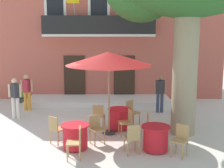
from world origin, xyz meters
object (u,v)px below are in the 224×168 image
object	(u,v)px
pedestrian_by_tree	(161,91)
cafe_table_front	(76,136)
cafe_chair_near_tree_2	(99,115)
cafe_chair_middle_0	(152,126)
cafe_chair_front_2	(97,127)
cafe_table_middle	(156,138)
cafe_chair_front_1	(77,141)
cafe_chair_middle_1	(133,137)
cafe_chair_middle_2	(181,138)
cafe_chair_near_tree_1	(132,111)
cafe_chair_front_0	(57,128)
cafe_table_near_tree	(120,119)
cafe_umbrella	(109,59)
ground_planter_left	(22,96)
pedestrian_near_entrance	(27,90)
cafe_chair_near_tree_0	(128,121)
pedestrian_mid_plaza	(16,96)

from	to	relation	value
pedestrian_by_tree	cafe_table_front	bearing A→B (deg)	-127.57
cafe_chair_near_tree_2	pedestrian_by_tree	xyz separation A→B (m)	(2.59, 2.29, 0.41)
cafe_chair_middle_0	pedestrian_by_tree	xyz separation A→B (m)	(0.85, 3.59, 0.41)
cafe_chair_middle_0	cafe_chair_front_2	xyz separation A→B (m)	(-1.75, -0.15, 0.00)
cafe_table_middle	cafe_chair_front_1	bearing A→B (deg)	-165.64
cafe_chair_middle_1	cafe_chair_middle_2	world-z (taller)	same
cafe_chair_front_2	cafe_table_front	bearing A→B (deg)	-143.93
cafe_table_middle	cafe_chair_middle_0	distance (m)	0.77
cafe_chair_middle_1	pedestrian_by_tree	bearing A→B (deg)	71.80
cafe_chair_near_tree_1	cafe_chair_middle_1	bearing A→B (deg)	-93.26
cafe_table_middle	cafe_chair_front_0	bearing A→B (deg)	169.88
cafe_chair_front_0	cafe_table_near_tree	bearing A→B (deg)	36.38
cafe_table_middle	pedestrian_by_tree	size ratio (longest dim) A/B	0.52
cafe_chair_middle_0	cafe_umbrella	xyz separation A→B (m)	(-1.36, 0.77, 2.08)
cafe_table_near_tree	cafe_table_middle	distance (m)	2.28
cafe_table_near_tree	ground_planter_left	distance (m)	6.36
ground_planter_left	pedestrian_near_entrance	xyz separation A→B (m)	(0.72, -1.53, 0.61)
cafe_table_middle	ground_planter_left	size ratio (longest dim) A/B	1.52
cafe_chair_near_tree_0	cafe_table_middle	size ratio (longest dim) A/B	1.05
cafe_chair_near_tree_2	cafe_table_front	xyz separation A→B (m)	(-0.63, -1.90, -0.14)
cafe_table_front	pedestrian_mid_plaza	size ratio (longest dim) A/B	0.51
cafe_table_near_tree	cafe_umbrella	size ratio (longest dim) A/B	0.30
cafe_chair_middle_2	cafe_chair_near_tree_2	bearing A→B (deg)	134.96
cafe_chair_front_0	ground_planter_left	bearing A→B (deg)	116.19
cafe_chair_front_2	cafe_chair_middle_0	bearing A→B (deg)	4.87
cafe_chair_near_tree_2	cafe_chair_near_tree_0	bearing A→B (deg)	-36.03
cafe_umbrella	cafe_chair_near_tree_0	bearing A→B (deg)	-17.50
cafe_table_near_tree	cafe_chair_middle_0	bearing A→B (deg)	-52.63
cafe_chair_near_tree_2	cafe_chair_front_2	xyz separation A→B (m)	(-0.02, -1.45, 0.00)
cafe_table_middle	cafe_chair_front_0	distance (m)	3.10
cafe_umbrella	pedestrian_near_entrance	bearing A→B (deg)	139.70
cafe_chair_middle_1	cafe_chair_front_0	distance (m)	2.49
cafe_chair_near_tree_0	cafe_table_middle	distance (m)	1.54
cafe_table_near_tree	cafe_table_middle	world-z (taller)	same
cafe_chair_front_0	ground_planter_left	xyz separation A→B (m)	(-2.78, 5.66, -0.21)
cafe_chair_middle_2	cafe_table_front	bearing A→B (deg)	170.02
cafe_chair_middle_2	pedestrian_near_entrance	bearing A→B (deg)	138.78
cafe_chair_near_tree_1	cafe_chair_near_tree_0	bearing A→B (deg)	-100.41
cafe_umbrella	pedestrian_mid_plaza	world-z (taller)	cafe_umbrella
cafe_chair_near_tree_0	cafe_table_front	distance (m)	2.01
cafe_table_front	cafe_chair_front_1	bearing A→B (deg)	-80.53
cafe_chair_near_tree_1	cafe_chair_middle_2	distance (m)	3.22
cafe_table_front	cafe_umbrella	xyz separation A→B (m)	(1.00, 1.36, 2.22)
cafe_chair_middle_0	cafe_chair_front_0	bearing A→B (deg)	-176.06
pedestrian_mid_plaza	cafe_chair_near_tree_2	bearing A→B (deg)	-20.57
cafe_chair_near_tree_0	pedestrian_mid_plaza	xyz separation A→B (m)	(-4.44, 2.02, 0.42)
cafe_table_front	pedestrian_by_tree	size ratio (longest dim) A/B	0.52
cafe_chair_near_tree_2	pedestrian_near_entrance	size ratio (longest dim) A/B	0.55
cafe_chair_front_2	pedestrian_near_entrance	distance (m)	5.26
cafe_table_middle	cafe_umbrella	xyz separation A→B (m)	(-1.40, 1.52, 2.22)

